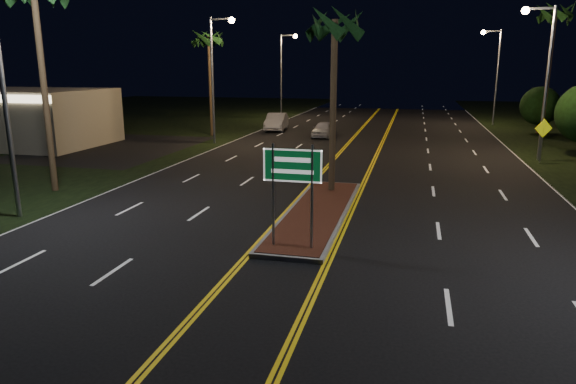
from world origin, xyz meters
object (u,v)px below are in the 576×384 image
(streetlight_left_far, at_px, (284,66))
(palm_right_far, at_px, (555,15))
(streetlight_left_near, at_px, (9,64))
(streetlight_right_far, at_px, (494,66))
(streetlight_left_mid, at_px, (217,66))
(warning_sign, at_px, (543,134))
(highway_sign, at_px, (292,175))
(streetlight_right_mid, at_px, (542,65))
(palm_median, at_px, (335,25))
(car_far, at_px, (276,120))
(palm_left_far, at_px, (209,39))
(commercial_building, at_px, (2,117))
(car_near, at_px, (323,128))
(shrub_far, at_px, (540,106))
(median_island, at_px, (317,212))

(streetlight_left_far, xyz_separation_m, palm_right_far, (23.41, -14.00, 3.49))
(streetlight_left_near, xyz_separation_m, streetlight_right_far, (21.23, 38.00, 0.00))
(streetlight_left_near, height_order, streetlight_left_mid, same)
(warning_sign, bearing_deg, highway_sign, -142.33)
(streetlight_left_far, distance_m, streetlight_right_mid, 30.57)
(streetlight_left_mid, xyz_separation_m, palm_median, (10.61, -13.50, 1.62))
(highway_sign, distance_m, palm_median, 9.11)
(palm_right_far, height_order, car_far, palm_right_far)
(warning_sign, bearing_deg, streetlight_right_mid, 83.93)
(streetlight_right_far, distance_m, palm_left_far, 27.36)
(streetlight_left_near, relative_size, streetlight_right_mid, 1.00)
(commercial_building, relative_size, palm_left_far, 1.70)
(car_near, bearing_deg, streetlight_left_near, -103.00)
(streetlight_right_mid, bearing_deg, highway_sign, -118.93)
(highway_sign, bearing_deg, car_near, 97.84)
(palm_median, bearing_deg, warning_sign, 44.01)
(commercial_building, relative_size, streetlight_right_mid, 1.67)
(highway_sign, relative_size, shrub_far, 0.81)
(highway_sign, distance_m, shrub_far, 35.96)
(median_island, xyz_separation_m, streetlight_left_far, (-10.61, 37.00, 5.57))
(commercial_building, xyz_separation_m, palm_median, (26.00, -9.49, 5.27))
(streetlight_right_far, bearing_deg, streetlight_left_mid, -139.70)
(streetlight_right_mid, bearing_deg, streetlight_left_far, 133.97)
(median_island, xyz_separation_m, car_far, (-8.56, 25.87, 0.80))
(highway_sign, bearing_deg, car_far, 105.89)
(highway_sign, xyz_separation_m, palm_right_far, (12.80, 27.20, 6.74))
(highway_sign, bearing_deg, streetlight_left_near, 173.53)
(median_island, height_order, warning_sign, warning_sign)
(highway_sign, height_order, streetlight_right_far, streetlight_right_far)
(streetlight_left_far, relative_size, palm_left_far, 1.02)
(streetlight_right_far, distance_m, palm_right_far, 12.69)
(car_near, bearing_deg, palm_right_far, 4.51)
(commercial_building, height_order, streetlight_left_near, streetlight_left_near)
(streetlight_left_near, height_order, shrub_far, streetlight_left_near)
(palm_right_far, xyz_separation_m, car_near, (-16.46, -0.63, -8.41))
(streetlight_right_mid, height_order, palm_left_far, streetlight_right_mid)
(highway_sign, xyz_separation_m, streetlight_right_mid, (10.61, 19.20, 3.25))
(streetlight_right_mid, bearing_deg, median_island, -125.28)
(commercial_building, relative_size, warning_sign, 5.78)
(streetlight_right_mid, distance_m, palm_left_far, 24.26)
(highway_sign, xyz_separation_m, palm_left_far, (-12.80, 25.20, 5.34))
(streetlight_right_mid, relative_size, palm_right_far, 0.87)
(shrub_far, bearing_deg, car_far, -172.02)
(palm_median, xyz_separation_m, warning_sign, (10.88, 10.51, -5.58))
(streetlight_left_near, relative_size, car_far, 1.69)
(streetlight_left_mid, bearing_deg, median_island, -58.02)
(median_island, distance_m, streetlight_right_mid, 19.20)
(streetlight_right_mid, distance_m, car_near, 16.80)
(highway_sign, distance_m, palm_left_far, 28.77)
(warning_sign, bearing_deg, streetlight_left_far, 111.61)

